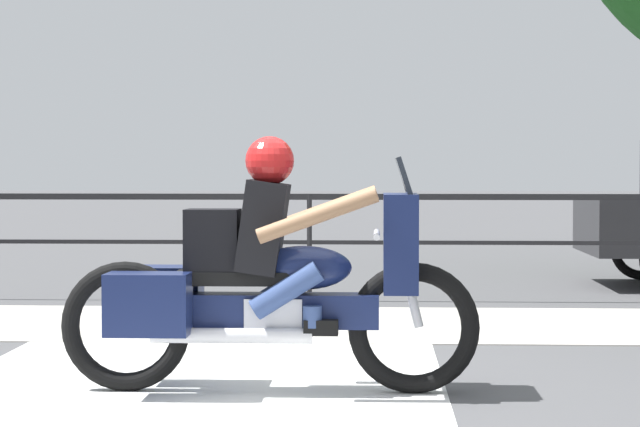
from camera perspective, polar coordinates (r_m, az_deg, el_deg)
ground_plane at (r=7.30m, az=-2.69°, el=-8.44°), size 120.00×120.00×0.00m
sidewalk_band at (r=10.65m, az=-1.00°, el=-5.05°), size 44.00×2.40×0.01m
crosswalk_band at (r=7.16m, az=-6.47°, el=-8.63°), size 3.07×6.00×0.01m
fence_railing at (r=12.33m, az=-0.49°, el=-0.14°), size 36.00×0.05×1.07m
motorcycle at (r=7.39m, az=-2.51°, el=-3.03°), size 2.49×0.76×1.52m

